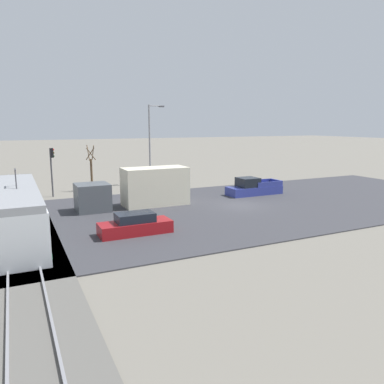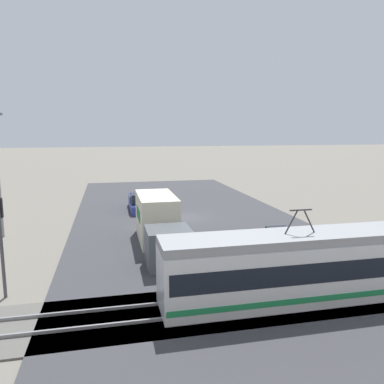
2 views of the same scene
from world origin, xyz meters
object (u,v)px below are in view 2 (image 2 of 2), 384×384
object	(u,v)px
light_rail_tram	(298,267)
pickup_truck	(140,203)
box_truck	(159,224)
traffic_light_pole	(1,234)
sedan_car_0	(283,242)

from	to	relation	value
light_rail_tram	pickup_truck	world-z (taller)	light_rail_tram
box_truck	traffic_light_pole	distance (m)	10.68
traffic_light_pole	sedan_car_0	bearing A→B (deg)	-168.08
box_truck	sedan_car_0	xyz separation A→B (m)	(-7.92, 2.99, -0.97)
light_rail_tram	sedan_car_0	xyz separation A→B (m)	(-2.62, -6.86, -0.98)
sedan_car_0	traffic_light_pole	xyz separation A→B (m)	(16.30, 3.44, 2.52)
box_truck	traffic_light_pole	size ratio (longest dim) A/B	1.99
sedan_car_0	traffic_light_pole	distance (m)	16.85
pickup_truck	traffic_light_pole	bearing A→B (deg)	66.44
sedan_car_0	light_rail_tram	bearing A→B (deg)	-110.91
box_truck	sedan_car_0	bearing A→B (deg)	159.33
pickup_truck	sedan_car_0	size ratio (longest dim) A/B	1.22
pickup_truck	box_truck	bearing A→B (deg)	91.44
light_rail_tram	box_truck	distance (m)	11.18
pickup_truck	traffic_light_pole	size ratio (longest dim) A/B	1.19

